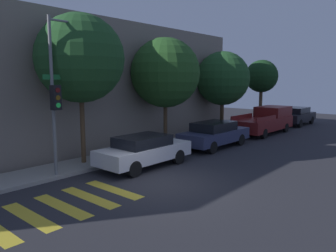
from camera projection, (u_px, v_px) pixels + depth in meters
ground_plane at (159, 184)px, 11.63m from camera, size 60.00×60.00×0.00m
sidewalk at (89, 163)px, 14.34m from camera, size 26.00×1.97×0.14m
building_row at (36, 86)px, 16.73m from camera, size 26.00×6.00×6.77m
crosswalk at (62, 206)px, 9.62m from camera, size 4.34×2.60×0.00m
traffic_light_pole at (63, 79)px, 12.11m from camera, size 2.26×0.56×5.97m
sedan_near_corner at (144, 150)px, 13.88m from camera, size 4.30×1.76×1.36m
sedan_middle at (215, 134)px, 17.95m from camera, size 4.65×1.81×1.42m
pickup_truck at (266, 120)px, 22.75m from camera, size 5.67×2.01×1.80m
sedan_far_end at (296, 116)px, 27.08m from camera, size 4.48×1.87×1.45m
tree_near_corner at (80, 59)px, 13.60m from camera, size 3.69×3.69×6.42m
tree_midblock at (165, 73)px, 17.67m from camera, size 3.76×3.76×5.95m
tree_far_end at (223, 79)px, 22.06m from camera, size 3.62×3.62×5.60m
tree_behind_truck at (262, 77)px, 26.46m from camera, size 2.62×2.62×5.30m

